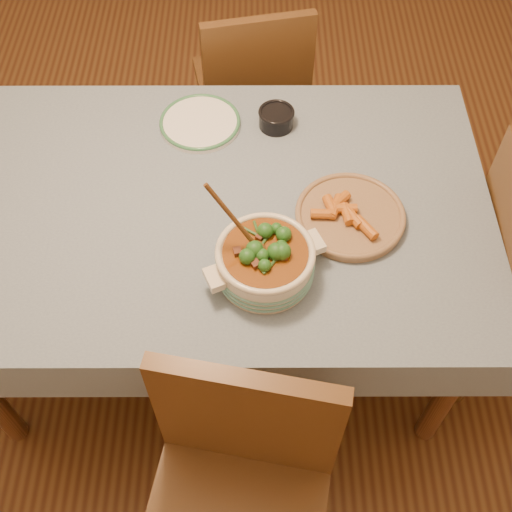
{
  "coord_description": "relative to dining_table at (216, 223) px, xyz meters",
  "views": [
    {
      "loc": [
        0.12,
        -1.25,
        2.25
      ],
      "look_at": [
        0.12,
        -0.26,
        0.85
      ],
      "focal_mm": 45.0,
      "sensor_mm": 36.0,
      "label": 1
    }
  ],
  "objects": [
    {
      "name": "chair_near",
      "position": [
        0.08,
        -0.79,
        -0.11
      ],
      "size": [
        0.54,
        0.54,
        0.98
      ],
      "rotation": [
        0.0,
        0.0,
        -0.19
      ],
      "color": "brown",
      "rests_on": "floor"
    },
    {
      "name": "dining_table",
      "position": [
        0.0,
        0.0,
        0.0
      ],
      "size": [
        1.68,
        1.08,
        0.76
      ],
      "color": "brown",
      "rests_on": "floor"
    },
    {
      "name": "condiment_bowl",
      "position": [
        0.19,
        0.34,
        0.13
      ],
      "size": [
        0.14,
        0.14,
        0.06
      ],
      "rotation": [
        0.0,
        0.0,
        -0.2
      ],
      "color": "black",
      "rests_on": "dining_table"
    },
    {
      "name": "white_plate",
      "position": [
        -0.06,
        0.34,
        0.1
      ],
      "size": [
        0.3,
        0.3,
        0.02
      ],
      "rotation": [
        0.0,
        0.0,
        -0.12
      ],
      "color": "white",
      "rests_on": "dining_table"
    },
    {
      "name": "stew_casserole",
      "position": [
        0.15,
        -0.25,
        0.16
      ],
      "size": [
        0.35,
        0.35,
        0.32
      ],
      "rotation": [
        0.0,
        0.0,
        0.42
      ],
      "color": "beige",
      "rests_on": "dining_table"
    },
    {
      "name": "floor",
      "position": [
        0.0,
        0.0,
        -0.66
      ],
      "size": [
        4.5,
        4.5,
        0.0
      ],
      "primitive_type": "plane",
      "color": "#452413",
      "rests_on": "ground"
    },
    {
      "name": "chair_far",
      "position": [
        0.11,
        0.83,
        -0.15
      ],
      "size": [
        0.5,
        0.5,
        0.9
      ],
      "rotation": [
        0.0,
        0.0,
        3.34
      ],
      "color": "brown",
      "rests_on": "floor"
    },
    {
      "name": "fried_plate",
      "position": [
        0.4,
        -0.06,
        0.11
      ],
      "size": [
        0.35,
        0.35,
        0.05
      ],
      "rotation": [
        0.0,
        0.0,
        -0.1
      ],
      "color": "#9A7755",
      "rests_on": "dining_table"
    }
  ]
}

